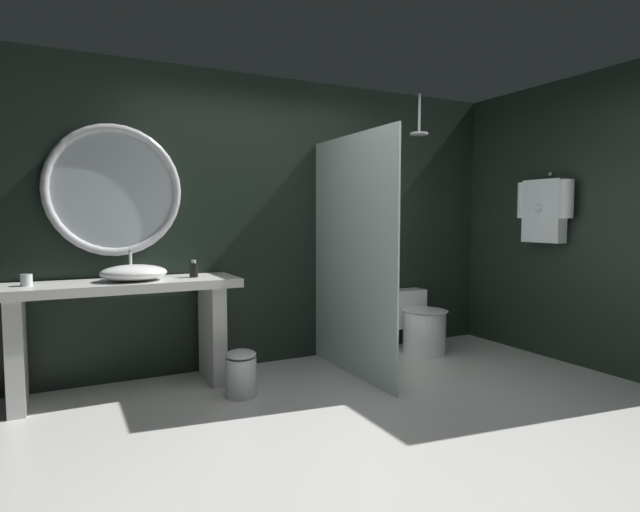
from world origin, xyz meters
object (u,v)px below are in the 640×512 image
object	(u,v)px
round_wall_mirror	(114,190)
soap_dispenser	(194,270)
rain_shower_head	(419,128)
vessel_sink	(134,273)
tumbler_cup	(26,280)
waste_bin	(241,373)
toilet	(419,325)
hanging_bathrobe	(544,208)

from	to	relation	value
round_wall_mirror	soap_dispenser	bearing A→B (deg)	-25.31
round_wall_mirror	rain_shower_head	distance (m)	2.77
rain_shower_head	vessel_sink	bearing A→B (deg)	177.76
vessel_sink	tumbler_cup	size ratio (longest dim) A/B	5.90
waste_bin	vessel_sink	bearing A→B (deg)	146.79
soap_dispenser	waste_bin	size ratio (longest dim) A/B	0.39
tumbler_cup	round_wall_mirror	size ratio (longest dim) A/B	0.08
soap_dispenser	waste_bin	xyz separation A→B (m)	(0.23, -0.48, -0.74)
round_wall_mirror	tumbler_cup	bearing A→B (deg)	-158.15
tumbler_cup	rain_shower_head	distance (m)	3.53
rain_shower_head	waste_bin	bearing A→B (deg)	-169.59
toilet	soap_dispenser	bearing A→B (deg)	179.11
hanging_bathrobe	rain_shower_head	bearing A→B (deg)	148.06
vessel_sink	rain_shower_head	bearing A→B (deg)	-2.24
vessel_sink	soap_dispenser	size ratio (longest dim) A/B	3.53
soap_dispenser	rain_shower_head	world-z (taller)	rain_shower_head
vessel_sink	toilet	distance (m)	2.76
round_wall_mirror	toilet	distance (m)	3.07
tumbler_cup	soap_dispenser	size ratio (longest dim) A/B	0.60
vessel_sink	waste_bin	bearing A→B (deg)	-33.21
soap_dispenser	round_wall_mirror	bearing A→B (deg)	154.69
round_wall_mirror	waste_bin	bearing A→B (deg)	-43.40
vessel_sink	waste_bin	world-z (taller)	vessel_sink
tumbler_cup	waste_bin	size ratio (longest dim) A/B	0.23
vessel_sink	tumbler_cup	bearing A→B (deg)	176.65
round_wall_mirror	hanging_bathrobe	xyz separation A→B (m)	(3.66, -1.01, -0.12)
tumbler_cup	waste_bin	world-z (taller)	tumbler_cup
tumbler_cup	toilet	bearing A→B (deg)	-0.82
vessel_sink	round_wall_mirror	bearing A→B (deg)	108.03
toilet	waste_bin	bearing A→B (deg)	-167.56
soap_dispenser	toilet	size ratio (longest dim) A/B	0.21
vessel_sink	hanging_bathrobe	xyz separation A→B (m)	(3.57, -0.72, 0.50)
soap_dispenser	rain_shower_head	xyz separation A→B (m)	(2.12, -0.13, 1.25)
tumbler_cup	round_wall_mirror	bearing A→B (deg)	21.85
round_wall_mirror	waste_bin	size ratio (longest dim) A/B	2.92
soap_dispenser	vessel_sink	bearing A→B (deg)	-176.61
round_wall_mirror	waste_bin	xyz separation A→B (m)	(0.78, -0.74, -1.37)
round_wall_mirror	rain_shower_head	size ratio (longest dim) A/B	2.71
tumbler_cup	waste_bin	bearing A→B (deg)	-19.36
round_wall_mirror	hanging_bathrobe	bearing A→B (deg)	-15.37
toilet	vessel_sink	bearing A→B (deg)	179.84
vessel_sink	round_wall_mirror	distance (m)	0.70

